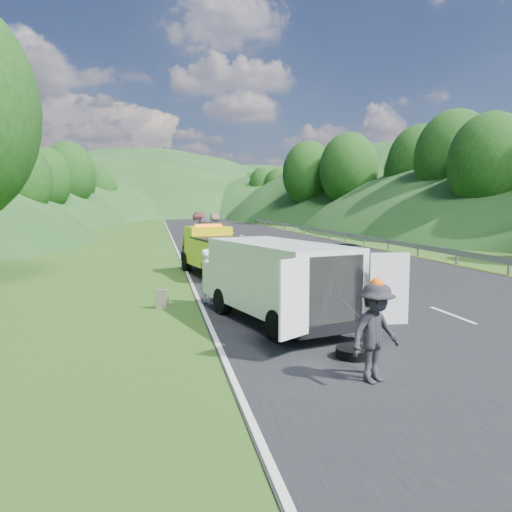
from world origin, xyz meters
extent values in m
plane|color=#38661E|center=(0.00, 0.00, 0.00)|extent=(320.00, 320.00, 0.00)
cube|color=black|center=(3.00, 40.00, 0.01)|extent=(14.00, 200.00, 0.02)
cube|color=gray|center=(10.30, 52.50, 0.00)|extent=(0.06, 140.00, 1.52)
cylinder|color=black|center=(-3.86, 8.98, 0.44)|extent=(0.46, 0.93, 0.89)
cylinder|color=black|center=(-2.19, 9.28, 0.44)|extent=(0.46, 0.93, 0.89)
cylinder|color=black|center=(-3.23, 5.48, 0.44)|extent=(0.46, 0.93, 0.89)
cylinder|color=black|center=(-1.57, 5.78, 0.44)|extent=(0.46, 0.93, 0.89)
cube|color=yellow|center=(-2.89, 8.38, 1.29)|extent=(2.13, 1.74, 1.69)
cube|color=yellow|center=(-2.54, 6.41, 1.07)|extent=(2.46, 3.32, 1.16)
cube|color=black|center=(-2.54, 6.41, 1.69)|extent=(2.46, 3.32, 0.09)
cube|color=black|center=(-3.08, 9.43, 0.80)|extent=(1.94, 1.36, 0.62)
cube|color=black|center=(-3.17, 9.96, 0.62)|extent=(1.87, 0.50, 0.44)
cube|color=yellow|center=(-3.14, 9.74, 1.38)|extent=(1.87, 1.00, 0.97)
cube|color=orange|center=(-2.89, 8.38, 2.18)|extent=(1.26, 0.44, 0.14)
cube|color=black|center=(-3.00, 9.00, 1.60)|extent=(1.68, 0.37, 0.80)
cylinder|color=black|center=(-3.39, -0.55, 0.38)|extent=(0.48, 0.81, 0.76)
cylinder|color=black|center=(-1.74, -0.09, 0.38)|extent=(0.48, 0.81, 0.76)
cylinder|color=black|center=(-2.51, -3.67, 0.38)|extent=(0.48, 0.81, 0.76)
cylinder|color=black|center=(-0.86, -3.20, 0.38)|extent=(0.48, 0.81, 0.76)
cube|color=white|center=(-2.10, -1.97, 1.29)|extent=(3.23, 5.30, 1.76)
cube|color=white|center=(-2.81, 0.55, 0.91)|extent=(2.07, 1.34, 0.95)
cube|color=black|center=(-2.76, 0.37, 1.67)|extent=(1.78, 0.79, 0.79)
cube|color=black|center=(-1.44, -4.31, 1.29)|extent=(1.58, 0.53, 1.52)
cube|color=white|center=(-2.51, -5.06, 1.29)|extent=(0.77, 0.58, 1.62)
cube|color=white|center=(-0.13, -4.38, 1.29)|extent=(0.91, 0.12, 1.62)
cube|color=black|center=(-1.41, -4.40, 0.43)|extent=(1.87, 0.66, 0.24)
imported|color=white|center=(-3.67, 1.03, 0.00)|extent=(0.70, 0.77, 1.74)
imported|color=tan|center=(-1.95, -1.37, 0.00)|extent=(0.66, 0.58, 1.13)
imported|color=black|center=(-1.45, -6.58, 0.00)|extent=(1.32, 1.09, 1.78)
cube|color=#625F49|center=(-5.10, 0.61, 0.29)|extent=(0.40, 0.29, 0.59)
cylinder|color=black|center=(-1.27, -5.16, 0.00)|extent=(0.74, 0.74, 0.20)
imported|color=black|center=(3.06, 6.22, 0.00)|extent=(2.42, 4.97, 1.36)
imported|color=#525457|center=(1.14, 52.45, 0.00)|extent=(1.74, 4.32, 1.47)
imported|color=brown|center=(5.39, 78.43, 0.00)|extent=(1.41, 4.05, 1.34)
imported|color=#8E4748|center=(2.86, 83.82, 0.00)|extent=(2.21, 5.42, 1.57)
camera|label=1|loc=(-5.19, -14.60, 3.18)|focal=35.00mm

